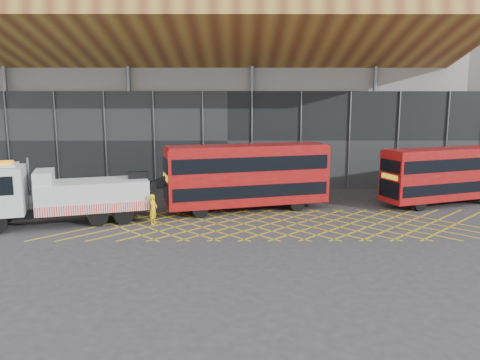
{
  "coord_description": "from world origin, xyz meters",
  "views": [
    {
      "loc": [
        2.92,
        -27.11,
        7.34
      ],
      "look_at": [
        3.0,
        1.5,
        2.4
      ],
      "focal_mm": 35.0,
      "sensor_mm": 36.0,
      "label": 1
    }
  ],
  "objects_px": {
    "recovery_truck": "(60,194)",
    "bus_towed": "(247,174)",
    "worker": "(153,209)",
    "bus_second": "(447,173)"
  },
  "relations": [
    {
      "from": "bus_towed",
      "to": "worker",
      "type": "bearing_deg",
      "value": -164.33
    },
    {
      "from": "recovery_truck",
      "to": "bus_towed",
      "type": "distance_m",
      "value": 11.69
    },
    {
      "from": "recovery_truck",
      "to": "bus_second",
      "type": "bearing_deg",
      "value": -5.6
    },
    {
      "from": "recovery_truck",
      "to": "bus_second",
      "type": "distance_m",
      "value": 25.77
    },
    {
      "from": "bus_towed",
      "to": "bus_second",
      "type": "xyz_separation_m",
      "value": [
        14.08,
        1.8,
        -0.22
      ]
    },
    {
      "from": "bus_towed",
      "to": "bus_second",
      "type": "height_order",
      "value": "bus_towed"
    },
    {
      "from": "worker",
      "to": "bus_second",
      "type": "bearing_deg",
      "value": -64.36
    },
    {
      "from": "recovery_truck",
      "to": "bus_towed",
      "type": "bearing_deg",
      "value": 0.02
    },
    {
      "from": "recovery_truck",
      "to": "bus_towed",
      "type": "relative_size",
      "value": 1.01
    },
    {
      "from": "recovery_truck",
      "to": "bus_towed",
      "type": "height_order",
      "value": "bus_towed"
    }
  ]
}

